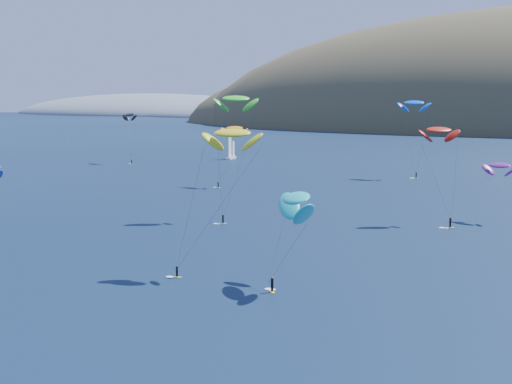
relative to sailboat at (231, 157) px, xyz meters
The scene contains 10 objects.
headland 640.50m from the sailboat, 124.51° to the left, with size 460.00×250.00×60.00m.
sailboat is the anchor object (origin of this frame).
kitesurfer_1 85.52m from the sailboat, 62.08° to the right, with size 7.96×8.03×18.63m.
kitesurfer_2 183.39m from the sailboat, 62.66° to the right, with size 10.57×10.77×22.82m.
kitesurfer_3 138.29m from the sailboat, 62.27° to the right, with size 9.71×13.25×27.62m.
kitesurfer_4 89.04m from the sailboat, 21.22° to the right, with size 10.29×6.72×26.02m.
kitesurfer_5 191.14m from the sailboat, 60.06° to the right, with size 10.48×11.60×15.05m.
kitesurfer_6 152.99m from the sailboat, 41.48° to the right, with size 11.21×12.01×13.51m.
kitesurfer_9 150.32m from the sailboat, 46.31° to the right, with size 9.22×10.49×21.16m.
kitesurfer_12 44.28m from the sailboat, 132.69° to the right, with size 8.79×8.37×20.35m.
Camera 1 is at (48.83, -32.09, 26.17)m, focal length 50.00 mm.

